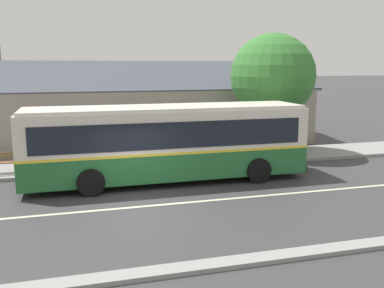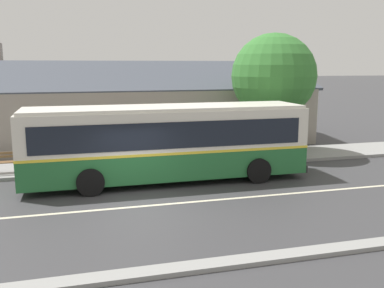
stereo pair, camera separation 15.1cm
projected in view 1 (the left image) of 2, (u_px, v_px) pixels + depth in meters
The scene contains 8 objects.
ground_plane at pixel (141, 207), 14.15m from camera, with size 300.00×300.00×0.00m, color #38383A.
sidewalk_far at pixel (121, 164), 19.82m from camera, with size 60.00×3.00×0.15m, color gray.
curb_near at pixel (174, 270), 9.64m from camera, with size 60.00×0.50×0.12m, color gray.
lane_divider_stripe at pixel (141, 207), 14.15m from camera, with size 60.00×0.16×0.01m, color beige.
community_building at pixel (107, 112), 26.79m from camera, with size 23.97×10.28×5.90m.
transit_bus at pixel (167, 141), 17.01m from camera, with size 11.19×2.79×3.03m.
bench_by_building at pixel (5, 164), 17.83m from camera, with size 1.52×0.51×0.94m.
street_tree_primary at pixel (274, 79), 21.95m from camera, with size 4.32×4.32×6.22m.
Camera 1 is at (-2.04, -13.48, 4.62)m, focal length 40.00 mm.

